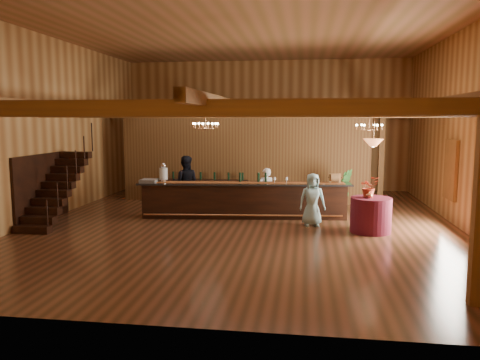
# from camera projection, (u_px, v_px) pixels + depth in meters

# --- Properties ---
(floor) EXTENTS (14.00, 14.00, 0.00)m
(floor) POSITION_uv_depth(u_px,v_px,m) (245.00, 223.00, 13.67)
(floor) COLOR brown
(floor) RESTS_ON ground
(ceiling) EXTENTS (14.00, 14.00, 0.00)m
(ceiling) POSITION_uv_depth(u_px,v_px,m) (245.00, 29.00, 12.96)
(ceiling) COLOR #9F6340
(ceiling) RESTS_ON wall_back
(wall_back) EXTENTS (12.00, 0.10, 5.50)m
(wall_back) POSITION_uv_depth(u_px,v_px,m) (266.00, 125.00, 20.19)
(wall_back) COLOR #B58649
(wall_back) RESTS_ON floor
(wall_front) EXTENTS (12.00, 0.10, 5.50)m
(wall_front) POSITION_uv_depth(u_px,v_px,m) (179.00, 138.00, 6.44)
(wall_front) COLOR #B58649
(wall_front) RESTS_ON floor
(wall_left) EXTENTS (0.10, 14.00, 5.50)m
(wall_left) POSITION_uv_depth(u_px,v_px,m) (48.00, 128.00, 14.14)
(wall_left) COLOR #B58649
(wall_left) RESTS_ON floor
(wall_right) EXTENTS (0.10, 14.00, 5.50)m
(wall_right) POSITION_uv_depth(u_px,v_px,m) (467.00, 129.00, 12.48)
(wall_right) COLOR #B58649
(wall_right) RESTS_ON floor
(beam_grid) EXTENTS (11.90, 13.90, 0.39)m
(beam_grid) POSITION_uv_depth(u_px,v_px,m) (247.00, 111.00, 13.75)
(beam_grid) COLOR #99602B
(beam_grid) RESTS_ON wall_left
(support_posts) EXTENTS (9.20, 10.20, 3.20)m
(support_posts) POSITION_uv_depth(u_px,v_px,m) (242.00, 170.00, 12.97)
(support_posts) COLOR #99602B
(support_posts) RESTS_ON floor
(partition_wall) EXTENTS (9.00, 0.18, 3.10)m
(partition_wall) POSITION_uv_depth(u_px,v_px,m) (244.00, 160.00, 16.97)
(partition_wall) COLOR brown
(partition_wall) RESTS_ON floor
(window_right_back) EXTENTS (0.12, 1.05, 1.75)m
(window_right_back) POSITION_uv_depth(u_px,v_px,m) (451.00, 170.00, 13.63)
(window_right_back) COLOR white
(window_right_back) RESTS_ON wall_right
(staircase) EXTENTS (1.00, 2.80, 2.00)m
(staircase) POSITION_uv_depth(u_px,v_px,m) (55.00, 189.00, 13.56)
(staircase) COLOR black
(staircase) RESTS_ON floor
(backroom_boxes) EXTENTS (4.10, 0.60, 1.10)m
(backroom_boxes) POSITION_uv_depth(u_px,v_px,m) (255.00, 181.00, 19.04)
(backroom_boxes) COLOR black
(backroom_boxes) RESTS_ON floor
(tasting_bar) EXTENTS (6.55, 1.47, 1.10)m
(tasting_bar) POSITION_uv_depth(u_px,v_px,m) (244.00, 200.00, 14.37)
(tasting_bar) COLOR black
(tasting_bar) RESTS_ON floor
(beverage_dispenser) EXTENTS (0.26, 0.26, 0.60)m
(beverage_dispenser) POSITION_uv_depth(u_px,v_px,m) (163.00, 173.00, 14.41)
(beverage_dispenser) COLOR silver
(beverage_dispenser) RESTS_ON tasting_bar
(glass_rack_tray) EXTENTS (0.50, 0.50, 0.10)m
(glass_rack_tray) POSITION_uv_depth(u_px,v_px,m) (149.00, 181.00, 14.36)
(glass_rack_tray) COLOR gray
(glass_rack_tray) RESTS_ON tasting_bar
(raffle_drum) EXTENTS (0.34, 0.24, 0.30)m
(raffle_drum) POSITION_uv_depth(u_px,v_px,m) (335.00, 178.00, 14.13)
(raffle_drum) COLOR olive
(raffle_drum) RESTS_ON tasting_bar
(bar_bottle_0) EXTENTS (0.07, 0.07, 0.30)m
(bar_bottle_0) POSITION_uv_depth(u_px,v_px,m) (240.00, 177.00, 14.41)
(bar_bottle_0) COLOR black
(bar_bottle_0) RESTS_ON tasting_bar
(bar_bottle_1) EXTENTS (0.07, 0.07, 0.30)m
(bar_bottle_1) POSITION_uv_depth(u_px,v_px,m) (259.00, 177.00, 14.39)
(bar_bottle_1) COLOR black
(bar_bottle_1) RESTS_ON tasting_bar
(bar_bottle_2) EXTENTS (0.07, 0.07, 0.30)m
(bar_bottle_2) POSITION_uv_depth(u_px,v_px,m) (266.00, 177.00, 14.38)
(bar_bottle_2) COLOR black
(bar_bottle_2) RESTS_ON tasting_bar
(backbar_shelf) EXTENTS (2.99, 0.62, 0.83)m
(backbar_shelf) POSITION_uv_depth(u_px,v_px,m) (208.00, 191.00, 17.02)
(backbar_shelf) COLOR black
(backbar_shelf) RESTS_ON floor
(round_table) EXTENTS (1.08, 1.08, 0.94)m
(round_table) POSITION_uv_depth(u_px,v_px,m) (371.00, 215.00, 12.51)
(round_table) COLOR maroon
(round_table) RESTS_ON floor
(chandelier_left) EXTENTS (0.80, 0.80, 0.53)m
(chandelier_left) POSITION_uv_depth(u_px,v_px,m) (205.00, 125.00, 14.51)
(chandelier_left) COLOR tan
(chandelier_left) RESTS_ON beam_grid
(chandelier_right) EXTENTS (0.80, 0.80, 0.58)m
(chandelier_right) POSITION_uv_depth(u_px,v_px,m) (369.00, 127.00, 14.39)
(chandelier_right) COLOR tan
(chandelier_right) RESTS_ON beam_grid
(pendant_lamp) EXTENTS (0.52, 0.52, 0.90)m
(pendant_lamp) POSITION_uv_depth(u_px,v_px,m) (373.00, 143.00, 12.26)
(pendant_lamp) COLOR tan
(pendant_lamp) RESTS_ON beam_grid
(bartender) EXTENTS (0.62, 0.51, 1.48)m
(bartender) POSITION_uv_depth(u_px,v_px,m) (266.00, 191.00, 14.90)
(bartender) COLOR white
(bartender) RESTS_ON floor
(staff_second) EXTENTS (0.98, 0.81, 1.82)m
(staff_second) POSITION_uv_depth(u_px,v_px,m) (185.00, 183.00, 15.47)
(staff_second) COLOR black
(staff_second) RESTS_ON floor
(guest) EXTENTS (0.80, 0.58, 1.50)m
(guest) POSITION_uv_depth(u_px,v_px,m) (312.00, 200.00, 13.21)
(guest) COLOR #9DD0D5
(guest) RESTS_ON floor
(floor_plant) EXTENTS (0.96, 0.88, 1.39)m
(floor_plant) POSITION_uv_depth(u_px,v_px,m) (342.00, 190.00, 15.51)
(floor_plant) COLOR #25541F
(floor_plant) RESTS_ON floor
(table_flowers) EXTENTS (0.64, 0.60, 0.57)m
(table_flowers) POSITION_uv_depth(u_px,v_px,m) (369.00, 187.00, 12.48)
(table_flowers) COLOR #BC3C22
(table_flowers) RESTS_ON round_table
(table_vase) EXTENTS (0.16, 0.16, 0.30)m
(table_vase) POSITION_uv_depth(u_px,v_px,m) (369.00, 193.00, 12.34)
(table_vase) COLOR tan
(table_vase) RESTS_ON round_table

